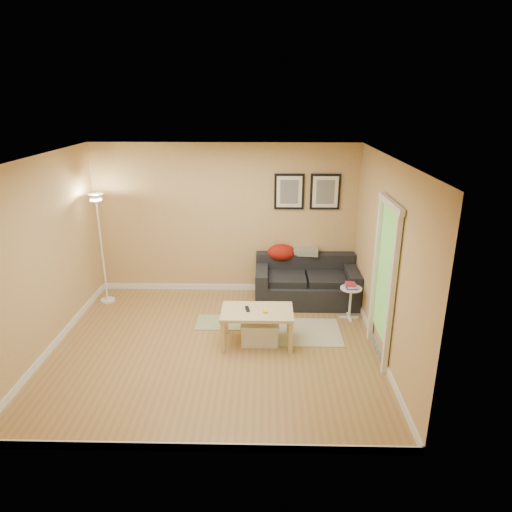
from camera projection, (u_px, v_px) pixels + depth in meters
name	position (u px, v px, depth m)	size (l,w,h in m)	color
floor	(215.00, 347.00, 6.39)	(4.50, 4.50, 0.00)	olive
ceiling	(209.00, 158.00, 5.52)	(4.50, 4.50, 0.00)	white
wall_back	(226.00, 220.00, 7.84)	(4.50, 4.50, 0.00)	tan
wall_front	(187.00, 335.00, 4.07)	(4.50, 4.50, 0.00)	tan
wall_left	(42.00, 258.00, 6.00)	(4.00, 4.00, 0.00)	tan
wall_right	(386.00, 261.00, 5.91)	(4.00, 4.00, 0.00)	tan
baseboard_back	(227.00, 287.00, 8.25)	(4.50, 0.02, 0.10)	white
baseboard_front	(194.00, 447.00, 4.49)	(4.50, 0.02, 0.10)	white
baseboard_left	(56.00, 342.00, 6.42)	(0.02, 4.00, 0.10)	white
baseboard_right	(377.00, 345.00, 6.32)	(0.02, 4.00, 0.10)	white
sofa	(306.00, 281.00, 7.68)	(1.70, 0.90, 0.75)	black
red_throw	(281.00, 252.00, 7.85)	(0.48, 0.36, 0.28)	#9B200E
plaid_throw	(306.00, 252.00, 7.86)	(0.42, 0.26, 0.10)	tan
framed_print_left	(289.00, 192.00, 7.63)	(0.50, 0.04, 0.60)	black
framed_print_right	(325.00, 192.00, 7.62)	(0.50, 0.04, 0.60)	black
area_rug	(298.00, 332.00, 6.77)	(1.25, 0.85, 0.01)	#BCB395
green_runner	(219.00, 322.00, 7.06)	(0.70, 0.50, 0.01)	#668C4C
coffee_table	(257.00, 327.00, 6.42)	(1.00, 0.61, 0.50)	beige
remote_control	(247.00, 309.00, 6.36)	(0.05, 0.16, 0.02)	black
tape_roll	(265.00, 312.00, 6.27)	(0.07, 0.07, 0.03)	yellow
storage_bin	(260.00, 332.00, 6.46)	(0.53, 0.39, 0.33)	white
side_table	(350.00, 303.00, 7.13)	(0.34, 0.34, 0.51)	white
book_stack	(351.00, 285.00, 7.05)	(0.17, 0.22, 0.07)	#4B38A9
floor_lamp	(102.00, 252.00, 7.52)	(0.24, 0.24, 1.86)	white
doorway	(383.00, 285.00, 5.86)	(0.12, 1.01, 2.13)	white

